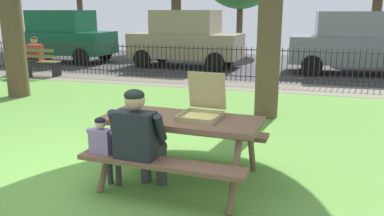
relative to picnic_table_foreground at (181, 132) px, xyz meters
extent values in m
cube|color=#639C3F|center=(-0.96, 1.32, -0.61)|extent=(28.00, 11.24, 0.02)
cube|color=gray|center=(-0.96, 6.24, -0.60)|extent=(28.00, 1.40, 0.01)
cube|color=#38383D|center=(-0.96, 10.62, -0.60)|extent=(28.00, 7.38, 0.01)
cube|color=brown|center=(0.00, 0.00, 0.14)|extent=(1.84, 0.87, 0.06)
cube|color=brown|center=(-0.04, -0.60, -0.16)|extent=(1.81, 0.39, 0.05)
cube|color=brown|center=(0.04, 0.60, -0.16)|extent=(1.81, 0.39, 0.05)
cylinder|color=brown|center=(-0.76, -0.37, -0.24)|extent=(0.10, 0.44, 0.74)
cylinder|color=brown|center=(-0.71, 0.46, -0.24)|extent=(0.10, 0.44, 0.74)
cylinder|color=brown|center=(0.71, -0.46, -0.24)|extent=(0.10, 0.44, 0.74)
cylinder|color=brown|center=(0.76, 0.37, -0.24)|extent=(0.10, 0.44, 0.74)
cube|color=tan|center=(0.22, 0.02, 0.18)|extent=(0.48, 0.48, 0.01)
cube|color=silver|center=(0.22, 0.02, 0.19)|extent=(0.44, 0.44, 0.00)
cube|color=tan|center=(0.20, -0.20, 0.21)|extent=(0.45, 0.05, 0.04)
cube|color=tan|center=(0.23, 0.24, 0.21)|extent=(0.45, 0.05, 0.04)
cube|color=tan|center=(0.00, 0.04, 0.21)|extent=(0.05, 0.45, 0.04)
cube|color=tan|center=(0.43, 0.00, 0.21)|extent=(0.05, 0.45, 0.04)
cube|color=tan|center=(0.23, 0.25, 0.45)|extent=(0.45, 0.14, 0.44)
cylinder|color=tan|center=(0.22, 0.02, 0.19)|extent=(0.38, 0.38, 0.01)
cylinder|color=#F4DF77|center=(0.22, 0.02, 0.20)|extent=(0.35, 0.35, 0.00)
cylinder|color=#3B3B3B|center=(-0.38, -0.16, -0.38)|extent=(0.12, 0.12, 0.44)
cylinder|color=#3B3B3B|center=(-0.40, -0.37, -0.13)|extent=(0.17, 0.43, 0.15)
cylinder|color=#3B3B3B|center=(-0.18, -0.17, -0.38)|extent=(0.12, 0.12, 0.44)
cylinder|color=#3B3B3B|center=(-0.20, -0.38, -0.13)|extent=(0.17, 0.43, 0.15)
cube|color=#1E2328|center=(-0.31, -0.58, 0.10)|extent=(0.43, 0.24, 0.52)
cylinder|color=#1E2328|center=(-0.57, -0.52, 0.21)|extent=(0.10, 0.21, 0.31)
cylinder|color=#1E2328|center=(-0.05, -0.55, 0.21)|extent=(0.10, 0.21, 0.31)
sphere|color=tan|center=(-0.31, -0.56, 0.48)|extent=(0.21, 0.21, 0.21)
ellipsoid|color=black|center=(-0.31, -0.57, 0.53)|extent=(0.21, 0.20, 0.12)
cylinder|color=#383838|center=(-0.76, -0.32, -0.38)|extent=(0.07, 0.07, 0.44)
cylinder|color=#383838|center=(-0.77, -0.44, -0.14)|extent=(0.10, 0.24, 0.08)
cylinder|color=#383838|center=(-0.65, -0.33, -0.38)|extent=(0.07, 0.07, 0.44)
cylinder|color=#383838|center=(-0.66, -0.44, -0.14)|extent=(0.10, 0.24, 0.08)
cube|color=#8C72A5|center=(-0.72, -0.56, -0.01)|extent=(0.24, 0.14, 0.29)
cylinder|color=#8C72A5|center=(-0.87, -0.52, 0.05)|extent=(0.06, 0.12, 0.17)
cylinder|color=#8C72A5|center=(-0.58, -0.54, 0.05)|extent=(0.06, 0.12, 0.17)
sphere|color=beige|center=(-0.72, -0.55, 0.20)|extent=(0.12, 0.12, 0.12)
ellipsoid|color=black|center=(-0.72, -0.55, 0.23)|extent=(0.12, 0.11, 0.07)
cylinder|color=#2D2823|center=(-0.96, 6.94, 0.30)|extent=(20.57, 0.03, 0.03)
cylinder|color=#2D2823|center=(-0.96, 6.94, -0.45)|extent=(20.57, 0.03, 0.03)
cylinder|color=#2D2823|center=(-8.64, 6.94, -0.11)|extent=(0.02, 0.02, 0.98)
cylinder|color=#2D2823|center=(-8.49, 6.94, -0.11)|extent=(0.02, 0.02, 0.98)
cylinder|color=#2D2823|center=(-8.35, 6.94, -0.11)|extent=(0.02, 0.02, 0.98)
cylinder|color=#2D2823|center=(-8.21, 6.94, -0.11)|extent=(0.02, 0.02, 0.98)
cylinder|color=#2D2823|center=(-8.07, 6.94, -0.11)|extent=(0.02, 0.02, 0.98)
cylinder|color=#2D2823|center=(-7.93, 6.94, -0.11)|extent=(0.02, 0.02, 0.98)
cylinder|color=#2D2823|center=(-7.79, 6.94, -0.11)|extent=(0.02, 0.02, 0.98)
cylinder|color=#2D2823|center=(-7.65, 6.94, -0.11)|extent=(0.02, 0.02, 0.98)
cylinder|color=#2D2823|center=(-7.51, 6.94, -0.11)|extent=(0.02, 0.02, 0.98)
cylinder|color=#2D2823|center=(-7.37, 6.94, -0.11)|extent=(0.02, 0.02, 0.98)
cylinder|color=#2D2823|center=(-7.23, 6.94, -0.11)|extent=(0.02, 0.02, 0.98)
cylinder|color=#2D2823|center=(-7.09, 6.94, -0.11)|extent=(0.02, 0.02, 0.98)
cylinder|color=#2D2823|center=(-6.94, 6.94, -0.11)|extent=(0.02, 0.02, 0.98)
cylinder|color=#2D2823|center=(-6.80, 6.94, -0.11)|extent=(0.02, 0.02, 0.98)
cylinder|color=#2D2823|center=(-6.66, 6.94, -0.11)|extent=(0.02, 0.02, 0.98)
cylinder|color=#2D2823|center=(-6.52, 6.94, -0.11)|extent=(0.02, 0.02, 0.98)
cylinder|color=#2D2823|center=(-6.38, 6.94, -0.11)|extent=(0.02, 0.02, 0.98)
cylinder|color=#2D2823|center=(-6.24, 6.94, -0.11)|extent=(0.02, 0.02, 0.98)
cylinder|color=#2D2823|center=(-6.10, 6.94, -0.11)|extent=(0.02, 0.02, 0.98)
cylinder|color=#2D2823|center=(-5.96, 6.94, -0.11)|extent=(0.02, 0.02, 0.98)
cylinder|color=#2D2823|center=(-5.82, 6.94, -0.11)|extent=(0.02, 0.02, 0.98)
cylinder|color=#2D2823|center=(-5.68, 6.94, -0.11)|extent=(0.02, 0.02, 0.98)
cylinder|color=#2D2823|center=(-5.54, 6.94, -0.11)|extent=(0.02, 0.02, 0.98)
cylinder|color=#2D2823|center=(-5.40, 6.94, -0.11)|extent=(0.02, 0.02, 0.98)
cylinder|color=#2D2823|center=(-5.25, 6.94, -0.11)|extent=(0.02, 0.02, 0.98)
cylinder|color=#2D2823|center=(-5.11, 6.94, -0.11)|extent=(0.02, 0.02, 0.98)
cylinder|color=#2D2823|center=(-4.97, 6.94, -0.11)|extent=(0.02, 0.02, 0.98)
cylinder|color=#2D2823|center=(-4.83, 6.94, -0.11)|extent=(0.02, 0.02, 0.98)
cylinder|color=#2D2823|center=(-4.69, 6.94, -0.11)|extent=(0.02, 0.02, 0.98)
cylinder|color=#2D2823|center=(-4.55, 6.94, -0.11)|extent=(0.02, 0.02, 0.98)
cylinder|color=#2D2823|center=(-4.41, 6.94, -0.11)|extent=(0.02, 0.02, 0.98)
cylinder|color=#2D2823|center=(-4.27, 6.94, -0.11)|extent=(0.02, 0.02, 0.98)
cylinder|color=#2D2823|center=(-4.13, 6.94, -0.11)|extent=(0.02, 0.02, 0.98)
cylinder|color=#2D2823|center=(-3.99, 6.94, -0.11)|extent=(0.02, 0.02, 0.98)
cylinder|color=#2D2823|center=(-3.85, 6.94, -0.11)|extent=(0.02, 0.02, 0.98)
cylinder|color=#2D2823|center=(-3.70, 6.94, -0.11)|extent=(0.02, 0.02, 0.98)
cylinder|color=#2D2823|center=(-3.56, 6.94, -0.11)|extent=(0.02, 0.02, 0.98)
cylinder|color=#2D2823|center=(-3.42, 6.94, -0.11)|extent=(0.02, 0.02, 0.98)
cylinder|color=#2D2823|center=(-3.28, 6.94, -0.11)|extent=(0.02, 0.02, 0.98)
cylinder|color=#2D2823|center=(-3.14, 6.94, -0.11)|extent=(0.02, 0.02, 0.98)
cylinder|color=#2D2823|center=(-3.00, 6.94, -0.11)|extent=(0.02, 0.02, 0.98)
cylinder|color=#2D2823|center=(-2.86, 6.94, -0.11)|extent=(0.02, 0.02, 0.98)
cylinder|color=#2D2823|center=(-2.72, 6.94, -0.11)|extent=(0.02, 0.02, 0.98)
cylinder|color=#2D2823|center=(-2.58, 6.94, -0.11)|extent=(0.02, 0.02, 0.98)
cylinder|color=#2D2823|center=(-2.44, 6.94, -0.11)|extent=(0.02, 0.02, 0.98)
cylinder|color=#2D2823|center=(-2.30, 6.94, -0.11)|extent=(0.02, 0.02, 0.98)
cylinder|color=#2D2823|center=(-2.15, 6.94, -0.11)|extent=(0.02, 0.02, 0.98)
cylinder|color=#2D2823|center=(-2.01, 6.94, -0.11)|extent=(0.02, 0.02, 0.98)
cylinder|color=#2D2823|center=(-1.87, 6.94, -0.11)|extent=(0.02, 0.02, 0.98)
cylinder|color=#2D2823|center=(-1.73, 6.94, -0.11)|extent=(0.02, 0.02, 0.98)
cylinder|color=#2D2823|center=(-1.59, 6.94, -0.11)|extent=(0.02, 0.02, 0.98)
cylinder|color=#2D2823|center=(-1.45, 6.94, -0.11)|extent=(0.02, 0.02, 0.98)
cylinder|color=#2D2823|center=(-1.31, 6.94, -0.11)|extent=(0.02, 0.02, 0.98)
cylinder|color=#2D2823|center=(-1.17, 6.94, -0.11)|extent=(0.02, 0.02, 0.98)
cylinder|color=#2D2823|center=(-1.03, 6.94, -0.11)|extent=(0.02, 0.02, 0.98)
cylinder|color=#2D2823|center=(-0.89, 6.94, -0.11)|extent=(0.02, 0.02, 0.98)
cylinder|color=#2D2823|center=(-0.75, 6.94, -0.11)|extent=(0.02, 0.02, 0.98)
cylinder|color=#2D2823|center=(-0.60, 6.94, -0.11)|extent=(0.02, 0.02, 0.98)
cylinder|color=#2D2823|center=(-0.46, 6.94, -0.11)|extent=(0.02, 0.02, 0.98)
cylinder|color=#2D2823|center=(-0.32, 6.94, -0.11)|extent=(0.02, 0.02, 0.98)
cylinder|color=#2D2823|center=(-0.18, 6.94, -0.11)|extent=(0.02, 0.02, 0.98)
cylinder|color=#2D2823|center=(-0.04, 6.94, -0.11)|extent=(0.02, 0.02, 0.98)
cylinder|color=#2D2823|center=(0.10, 6.94, -0.11)|extent=(0.02, 0.02, 0.98)
cylinder|color=#2D2823|center=(0.24, 6.94, -0.11)|extent=(0.02, 0.02, 0.98)
cylinder|color=#2D2823|center=(0.38, 6.94, -0.11)|extent=(0.02, 0.02, 0.98)
cylinder|color=#2D2823|center=(0.52, 6.94, -0.11)|extent=(0.02, 0.02, 0.98)
cylinder|color=#2D2823|center=(0.66, 6.94, -0.11)|extent=(0.02, 0.02, 0.98)
cylinder|color=#2D2823|center=(0.80, 6.94, -0.11)|extent=(0.02, 0.02, 0.98)
cylinder|color=#2D2823|center=(0.94, 6.94, -0.11)|extent=(0.02, 0.02, 0.98)
cylinder|color=#2D2823|center=(1.09, 6.94, -0.11)|extent=(0.02, 0.02, 0.98)
cylinder|color=#2D2823|center=(1.23, 6.94, -0.11)|extent=(0.02, 0.02, 0.98)
cylinder|color=#2D2823|center=(1.37, 6.94, -0.11)|extent=(0.02, 0.02, 0.98)
cylinder|color=#2D2823|center=(1.51, 6.94, -0.11)|extent=(0.02, 0.02, 0.98)
cylinder|color=#2D2823|center=(1.65, 6.94, -0.11)|extent=(0.02, 0.02, 0.98)
cylinder|color=#2D2823|center=(1.79, 6.94, -0.11)|extent=(0.02, 0.02, 0.98)
cylinder|color=#2D2823|center=(1.93, 6.94, -0.11)|extent=(0.02, 0.02, 0.98)
cylinder|color=#2D2823|center=(2.07, 6.94, -0.11)|extent=(0.02, 0.02, 0.98)
cylinder|color=#2D2823|center=(2.21, 6.94, -0.11)|extent=(0.02, 0.02, 0.98)
cylinder|color=#2D2823|center=(2.35, 6.94, -0.11)|extent=(0.02, 0.02, 0.98)
cylinder|color=#2D2823|center=(2.49, 6.94, -0.11)|extent=(0.02, 0.02, 0.98)
cylinder|color=#2D2823|center=(2.64, 6.94, -0.11)|extent=(0.02, 0.02, 0.98)
cylinder|color=#2D2823|center=(2.78, 6.94, -0.11)|extent=(0.02, 0.02, 0.98)
cylinder|color=#2D2823|center=(2.92, 6.94, -0.11)|extent=(0.02, 0.02, 0.98)
cylinder|color=#2D2823|center=(3.06, 6.94, -0.11)|extent=(0.02, 0.02, 0.98)
cylinder|color=#2D2823|center=(3.20, 6.94, -0.11)|extent=(0.02, 0.02, 0.98)
cube|color=brown|center=(-6.75, 6.31, -0.16)|extent=(1.60, 0.18, 0.04)
cube|color=brown|center=(-6.74, 6.17, -0.16)|extent=(1.60, 0.18, 0.04)
cube|color=brown|center=(-6.74, 6.03, -0.16)|extent=(1.60, 0.18, 0.04)
cube|color=brown|center=(-6.73, 5.97, 0.02)|extent=(1.60, 0.13, 0.11)
cube|color=brown|center=(-6.73, 5.97, 0.20)|extent=(1.60, 0.13, 0.11)
cube|color=black|center=(-5.98, 6.15, -0.38)|extent=(0.07, 0.44, 0.44)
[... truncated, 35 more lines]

